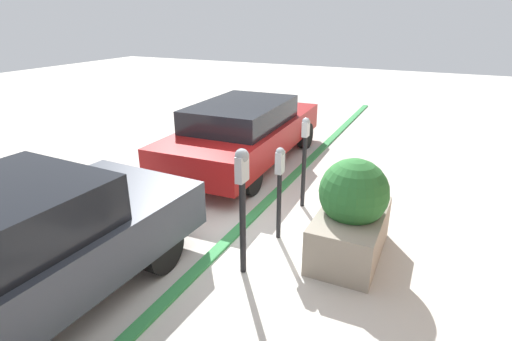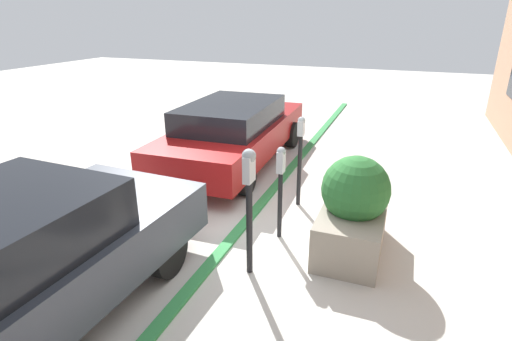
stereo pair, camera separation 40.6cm
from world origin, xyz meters
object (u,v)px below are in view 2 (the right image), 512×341
parking_meter_second (281,179)px  parking_meter_middle (300,151)px  parked_car_front (0,270)px  parking_meter_nearest (249,192)px  parked_car_middle (234,131)px  planter_box (353,211)px

parking_meter_second → parking_meter_middle: size_ratio=0.90×
parked_car_front → parking_meter_nearest: bearing=-42.5°
parking_meter_nearest → parking_meter_middle: parking_meter_nearest is taller
parked_car_middle → parking_meter_second: bearing=-146.5°
parking_meter_nearest → parked_car_front: parking_meter_nearest is taller
parked_car_front → parked_car_middle: bearing=1.8°
parking_meter_second → parked_car_middle: size_ratio=0.28×
parking_meter_middle → parking_meter_nearest: bearing=178.3°
planter_box → parking_meter_nearest: bearing=130.8°
parked_car_middle → planter_box: bearing=-134.1°
parking_meter_nearest → parking_meter_middle: (2.06, -0.06, -0.13)m
planter_box → parking_meter_middle: bearing=43.0°
parking_meter_second → parking_meter_middle: (1.12, 0.02, 0.06)m
parking_meter_second → parked_car_front: size_ratio=0.31×
parking_meter_nearest → parked_car_middle: parking_meter_nearest is taller
planter_box → parked_car_middle: (2.61, 2.87, 0.11)m
parking_meter_nearest → parking_meter_middle: bearing=-1.7°
planter_box → parked_car_middle: planter_box is taller
parking_meter_nearest → parking_meter_second: 0.97m
parking_meter_second → parking_meter_middle: 1.12m
parked_car_front → parked_car_middle: parked_car_front is taller
parking_meter_middle → parked_car_front: parking_meter_middle is taller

